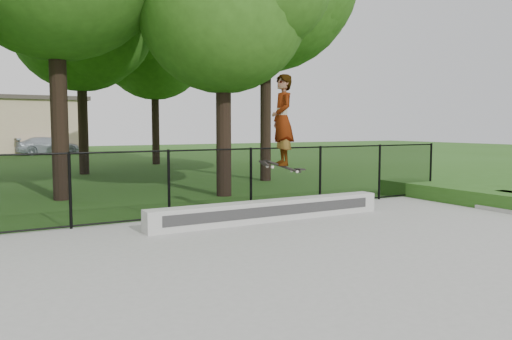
{
  "coord_description": "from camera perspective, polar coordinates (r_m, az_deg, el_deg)",
  "views": [
    {
      "loc": [
        -3.58,
        -4.2,
        2.04
      ],
      "look_at": [
        1.17,
        4.2,
        1.2
      ],
      "focal_mm": 35.0,
      "sensor_mm": 36.0,
      "label": 1
    }
  ],
  "objects": [
    {
      "name": "chainlink_fence",
      "position": [
        10.79,
        -9.93,
        -1.64
      ],
      "size": [
        16.06,
        0.06,
        1.5
      ],
      "color": "black",
      "rests_on": "concrete_slab"
    },
    {
      "name": "skater_airborne",
      "position": [
        10.3,
        3.04,
        5.58
      ],
      "size": [
        0.81,
        0.77,
        2.07
      ],
      "color": "black",
      "rests_on": "ground"
    },
    {
      "name": "ground",
      "position": [
        5.88,
        10.62,
        -15.41
      ],
      "size": [
        100.0,
        100.0,
        0.0
      ],
      "primitive_type": "plane",
      "color": "#2A5518",
      "rests_on": "ground"
    },
    {
      "name": "concrete_slab",
      "position": [
        5.87,
        10.62,
        -15.14
      ],
      "size": [
        14.0,
        12.0,
        0.06
      ],
      "primitive_type": "cube",
      "color": "gray",
      "rests_on": "ground"
    },
    {
      "name": "car_c",
      "position": [
        39.47,
        -22.65,
        2.57
      ],
      "size": [
        4.19,
        2.1,
        1.29
      ],
      "primitive_type": "imported",
      "rotation": [
        0.0,
        0.0,
        1.65
      ],
      "color": "#949DA7",
      "rests_on": "ground"
    },
    {
      "name": "grind_ledge",
      "position": [
        10.55,
        1.68,
        -4.65
      ],
      "size": [
        5.44,
        0.4,
        0.43
      ],
      "primitive_type": "cube",
      "color": "#B5B5B0",
      "rests_on": "concrete_slab"
    }
  ]
}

